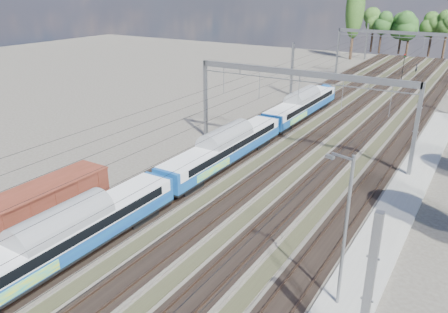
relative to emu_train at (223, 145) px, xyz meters
The scene contains 9 objects.
track_bed 22.85m from the emu_train, 78.59° to the left, with size 21.00×130.00×0.34m.
platform 16.87m from the emu_train, ahead, with size 3.00×70.00×0.30m, color gray.
catenary 30.63m from the emu_train, 80.84° to the left, with size 25.65×130.00×9.00m.
poplar 76.54m from the emu_train, 97.57° to the left, with size 4.40×4.40×19.04m.
emu_train is the anchor object (origin of this frame).
freight_boxcar 19.42m from the emu_train, 103.41° to the right, with size 2.85×13.74×3.54m.
worker 65.37m from the emu_train, 83.85° to the left, with size 0.63×0.41×1.73m, color black.
signal_near 53.44m from the emu_train, 83.14° to the left, with size 0.33×0.30×5.22m.
lamp_post 21.22m from the emu_train, 40.69° to the right, with size 1.53×0.50×9.13m.
Camera 1 is at (16.60, -11.14, 16.77)m, focal length 35.00 mm.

